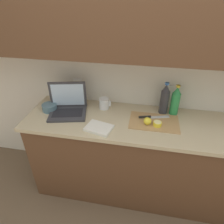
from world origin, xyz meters
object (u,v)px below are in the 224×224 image
knife (149,117)px  lemon_whole_beside (147,121)px  bottle_green_soda (175,101)px  bottle_oil_tall (165,99)px  cutting_board (154,122)px  measuring_cup (104,103)px  laptop (68,106)px  lemon_half_cut (157,124)px  bowl_white (50,107)px

knife → lemon_whole_beside: bearing=-111.1°
knife → bottle_green_soda: bearing=14.0°
lemon_whole_beside → bottle_oil_tall: size_ratio=0.21×
cutting_board → measuring_cup: size_ratio=3.69×
laptop → lemon_half_cut: size_ratio=5.46×
bottle_oil_tall → measuring_cup: size_ratio=2.64×
measuring_cup → bottle_oil_tall: bearing=2.5°
bottle_oil_tall → cutting_board: bearing=-113.6°
bowl_white → knife: bearing=2.1°
bottle_oil_tall → bowl_white: size_ratio=2.20×
lemon_whole_beside → bottle_green_soda: (0.24, 0.23, 0.09)m
knife → lemon_whole_beside: (-0.01, -0.11, 0.02)m
laptop → knife: bearing=-11.4°
bottle_oil_tall → measuring_cup: 0.58m
measuring_cup → bowl_white: size_ratio=0.83×
laptop → bowl_white: laptop is taller
knife → lemon_whole_beside: 0.11m
bottle_green_soda → measuring_cup: size_ratio=2.50×
laptop → bowl_white: bearing=169.6°
lemon_whole_beside → bottle_green_soda: bottle_green_soda is taller
cutting_board → laptop: bearing=178.0°
cutting_board → lemon_half_cut: size_ratio=5.98×
bottle_oil_tall → knife: bearing=-134.9°
bottle_oil_tall → lemon_half_cut: bearing=-102.5°
lemon_whole_beside → bowl_white: lemon_whole_beside is taller
bottle_green_soda → bowl_white: bearing=-172.1°
lemon_half_cut → bowl_white: bearing=175.9°
lemon_half_cut → bottle_oil_tall: (0.05, 0.24, 0.12)m
lemon_half_cut → measuring_cup: measuring_cup is taller
lemon_whole_beside → measuring_cup: bearing=154.0°
cutting_board → lemon_whole_beside: lemon_whole_beside is taller
lemon_whole_beside → bottle_green_soda: size_ratio=0.23×
lemon_half_cut → bowl_white: size_ratio=0.51×
laptop → knife: laptop is taller
bottle_green_soda → bottle_oil_tall: (-0.10, 0.00, 0.01)m
knife → lemon_half_cut: size_ratio=3.89×
lemon_half_cut → bottle_green_soda: 0.30m
bottle_green_soda → bottle_oil_tall: bottle_oil_tall is taller
cutting_board → lemon_half_cut: bearing=-63.9°
knife → lemon_half_cut: (0.08, -0.11, 0.01)m
knife → bottle_oil_tall: (0.13, 0.13, 0.13)m
bottle_green_soda → measuring_cup: bearing=-177.9°
bottle_oil_tall → bowl_white: bearing=-171.4°
cutting_board → lemon_whole_beside: size_ratio=6.50×
laptop → lemon_whole_beside: laptop is taller
lemon_whole_beside → cutting_board: bearing=41.6°
lemon_half_cut → lemon_whole_beside: (-0.09, 0.00, 0.01)m
laptop → bottle_green_soda: bearing=-4.5°
laptop → bottle_green_soda: (0.99, 0.15, 0.07)m
lemon_whole_beside → bowl_white: size_ratio=0.47×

